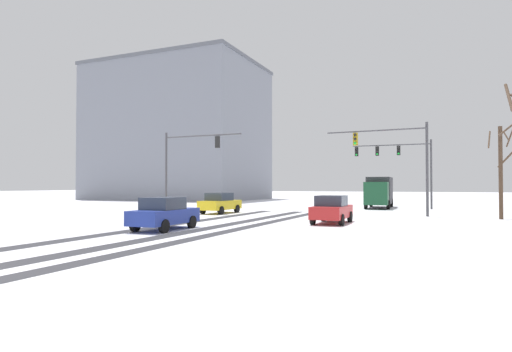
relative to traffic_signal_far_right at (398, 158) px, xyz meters
name	(u,v)px	position (x,y,z in m)	size (l,w,h in m)	color
wheel_track_left_lane	(208,228)	(-7.23, -23.76, -4.83)	(0.94, 30.51, 0.01)	#38383D
wheel_track_right_lane	(236,230)	(-5.63, -23.76, -4.83)	(0.81, 30.51, 0.01)	#38383D
wheel_track_center	(162,226)	(-10.08, -23.76, -4.83)	(0.98, 30.51, 0.01)	#38383D
sidewalk_kerb_right	(457,242)	(4.31, -25.14, -4.77)	(4.00, 30.51, 0.12)	white
traffic_signal_far_right	(398,158)	(0.00, 0.00, 0.00)	(7.28, 0.56, 6.50)	#47474C
traffic_signal_near_right	(397,153)	(0.96, -11.85, -0.35)	(6.95, 0.38, 6.50)	#47474C
traffic_signal_near_left	(186,157)	(-14.85, -13.90, -0.35)	(6.88, 0.38, 6.50)	#47474C
car_yellow_cab_lead	(220,203)	(-12.29, -13.01, -4.01)	(1.96, 4.16, 1.62)	yellow
car_red_second	(332,209)	(-2.07, -18.34, -4.01)	(1.89, 4.13, 1.62)	red
car_blue_third	(164,213)	(-8.83, -25.28, -4.01)	(1.95, 4.16, 1.62)	#233899
box_truck_delivery	(379,191)	(-1.86, 0.49, -3.20)	(2.55, 7.49, 3.02)	#194C2D
bare_tree_sidewalk_far	(501,169)	(7.36, -10.97, -1.55)	(1.61, 1.40, 6.09)	#4C3828
office_building_far_left_block	(179,133)	(-35.09, 15.37, 5.85)	(25.62, 18.31, 21.34)	gray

